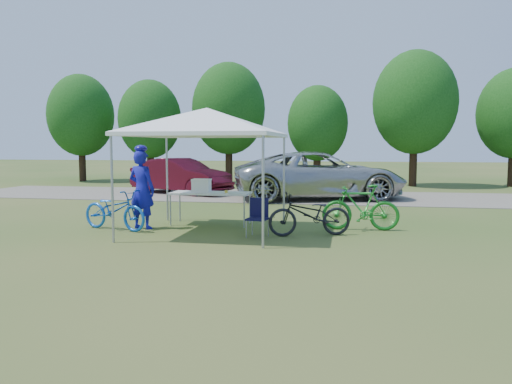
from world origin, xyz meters
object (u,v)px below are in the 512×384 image
(cyclist, at_px, (142,190))
(minivan, at_px, (320,175))
(sedan, at_px, (181,176))
(bike_blue, at_px, (115,210))
(bike_green, at_px, (361,207))
(folding_chair, at_px, (258,214))
(cooler, at_px, (201,185))
(bike_dark, at_px, (310,214))
(folding_table, at_px, (211,194))

(cyclist, height_order, minivan, cyclist)
(cyclist, distance_m, sedan, 8.31)
(bike_blue, distance_m, bike_green, 5.58)
(folding_chair, xyz_separation_m, sedan, (-4.68, 8.56, 0.24))
(minivan, xyz_separation_m, sedan, (-5.52, 1.03, -0.15))
(cyclist, bearing_deg, cooler, -128.75)
(cooler, height_order, bike_blue, cooler)
(cooler, height_order, sedan, sedan)
(cyclist, height_order, bike_dark, cyclist)
(bike_dark, bearing_deg, bike_blue, -108.48)
(folding_chair, xyz_separation_m, bike_green, (2.14, 1.19, 0.05))
(sedan, bearing_deg, bike_green, -115.41)
(cooler, distance_m, bike_dark, 2.98)
(bike_blue, height_order, sedan, sedan)
(folding_chair, height_order, bike_blue, bike_blue)
(folding_chair, height_order, bike_dark, bike_dark)
(folding_chair, distance_m, bike_blue, 3.35)
(cooler, relative_size, bike_dark, 0.25)
(folding_table, distance_m, folding_chair, 1.98)
(bike_blue, xyz_separation_m, minivan, (4.19, 7.34, 0.40))
(minivan, bearing_deg, folding_chair, 157.42)
(bike_blue, relative_size, bike_green, 1.02)
(folding_table, xyz_separation_m, bike_blue, (-1.93, -1.16, -0.28))
(folding_table, height_order, minivan, minivan)
(sedan, bearing_deg, bike_dark, -123.55)
(cooler, xyz_separation_m, bike_green, (3.79, -0.16, -0.43))
(minivan, bearing_deg, bike_dark, 165.58)
(cooler, bearing_deg, folding_chair, -39.32)
(folding_table, distance_m, cooler, 0.31)
(folding_table, height_order, bike_green, bike_green)
(bike_green, bearing_deg, folding_table, -94.40)
(folding_table, bearing_deg, folding_chair, -43.54)
(bike_green, bearing_deg, bike_blue, -81.45)
(folding_table, xyz_separation_m, minivan, (2.26, 6.18, 0.12))
(cyclist, height_order, bike_blue, cyclist)
(cyclist, bearing_deg, sedan, -63.09)
(bike_green, relative_size, minivan, 0.29)
(folding_table, xyz_separation_m, bike_green, (3.56, -0.16, -0.22))
(bike_dark, height_order, sedan, sedan)
(minivan, relative_size, sedan, 1.44)
(cooler, height_order, bike_green, cooler)
(folding_table, relative_size, cooler, 4.32)
(cyclist, xyz_separation_m, sedan, (-1.88, 8.09, -0.19))
(folding_table, xyz_separation_m, sedan, (-3.26, 7.21, -0.03))
(cooler, bearing_deg, bike_dark, -22.39)
(folding_table, height_order, bike_dark, bike_dark)
(sedan, bearing_deg, folding_chair, -129.50)
(cyclist, bearing_deg, folding_table, -133.58)
(cooler, xyz_separation_m, sedan, (-3.03, 7.21, -0.23))
(bike_green, bearing_deg, cooler, -94.25)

